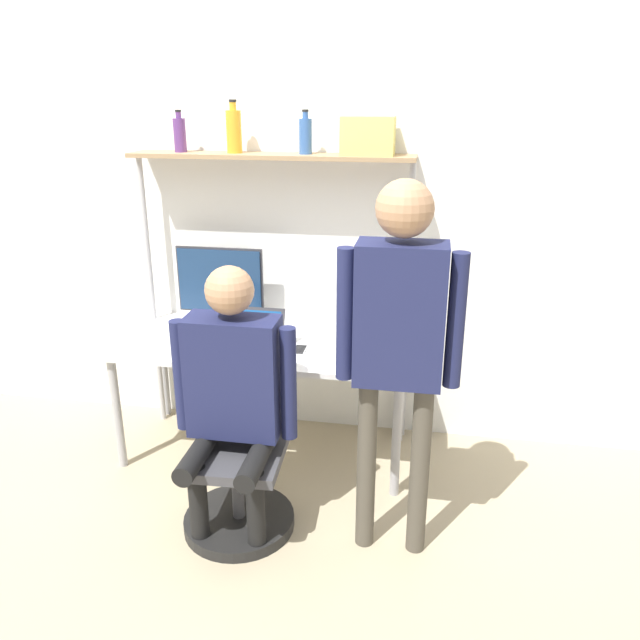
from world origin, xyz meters
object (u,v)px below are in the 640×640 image
Objects in this scene: bottle_purple at (180,134)px; monitor at (220,284)px; person_seated at (232,384)px; bottle_amber at (234,131)px; office_chair at (239,476)px; bottle_blue at (305,135)px; storage_box at (368,136)px; cell_phone at (300,350)px; person_standing at (399,327)px; laptop at (253,338)px.

monitor is at bearing -6.69° from bottle_purple.
bottle_purple is at bearing 120.11° from person_seated.
bottle_amber is at bearing 104.21° from person_seated.
bottle_blue is at bearing 80.32° from office_chair.
bottle_blue is 0.35m from storage_box.
bottle_purple is (-0.73, -0.00, -0.00)m from bottle_blue.
storage_box reaches higher than cell_phone.
bottle_blue is 1.02× the size of bottle_purple.
office_chair is (-0.19, -0.58, -0.46)m from cell_phone.
monitor is at bearing 139.52° from person_standing.
monitor is at bearing 111.20° from person_seated.
monitor reaches higher than laptop.
person_standing reaches higher than laptop.
cell_phone is 0.63× the size of bottle_blue.
monitor is 0.90m from bottle_purple.
monitor is 2.32× the size of bottle_purple.
person_standing is at bearing -75.50° from storage_box.
person_seated is 0.77× the size of person_standing.
bottle_blue is (0.41, 0.00, -0.02)m from bottle_amber.
person_standing is at bearing -36.42° from laptop.
cell_phone is 1.29m from bottle_amber.
cell_phone is 1.19m from bottle_blue.
storage_box is (1.08, 0.00, 0.00)m from bottle_purple.
storage_box reaches higher than monitor.
bottle_amber reaches higher than storage_box.
person_standing is (0.77, -0.01, 0.34)m from person_seated.
office_chair is 0.53m from person_seated.
storage_box is at bearing 0.00° from bottle_purple.
person_seated is 1.56m from bottle_purple.
cell_phone is at bearing 132.21° from person_standing.
laptop is at bearing -177.29° from cell_phone.
bottle_blue reaches higher than laptop.
laptop is 1.18m from bottle_amber.
person_seated is 1.46m from bottle_blue.
bottle_blue reaches higher than cell_phone.
cell_phone is at bearing -131.14° from storage_box.
laptop is at bearing -147.26° from storage_box.
storage_box reaches higher than person_seated.
bottle_amber is 1.24× the size of bottle_purple.
cell_phone is at bearing -39.43° from bottle_amber.
bottle_amber is (-1.02, 1.00, 0.75)m from person_standing.
bottle_purple reaches higher than person_standing.
person_standing is at bearing -58.72° from bottle_blue.
bottle_amber is 0.41m from bottle_blue.
storage_box is (0.51, 0.99, 1.07)m from person_seated.
monitor is 1.88× the size of storage_box.
person_standing is 1.61m from bottle_amber.
office_chair is 3.09× the size of bottle_amber.
person_standing is (1.14, -0.97, 0.15)m from monitor.
storage_box is at bearing 1.52° from monitor.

